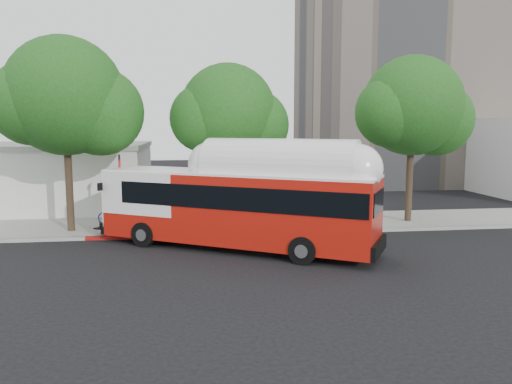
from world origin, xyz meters
TOP-DOWN VIEW (x-y plane):
  - ground at (0.00, 0.00)m, footprint 120.00×120.00m
  - sidewalk at (0.00, 6.50)m, footprint 60.00×5.00m
  - curb_strip at (0.00, 3.90)m, footprint 60.00×0.30m
  - red_curb_segment at (-3.00, 3.90)m, footprint 10.00×0.32m
  - street_tree_left at (-8.53, 5.56)m, footprint 6.67×5.80m
  - street_tree_mid at (-0.59, 6.06)m, footprint 5.75×5.00m
  - street_tree_right at (9.44, 5.86)m, footprint 6.21×5.40m
  - low_commercial_bldg at (-14.00, 14.00)m, footprint 16.20×10.20m
  - transit_bus at (-0.98, 1.18)m, footprint 12.55×8.65m
  - signal_pole at (-6.40, 4.61)m, footprint 0.11×0.38m

SIDE VIEW (x-z plane):
  - ground at x=0.00m, z-range 0.00..0.00m
  - sidewalk at x=0.00m, z-range 0.00..0.15m
  - curb_strip at x=0.00m, z-range 0.00..0.15m
  - red_curb_segment at x=-3.00m, z-range 0.00..0.16m
  - transit_bus at x=-0.98m, z-range -0.13..3.78m
  - signal_pole at x=-6.40m, z-range 0.05..4.07m
  - low_commercial_bldg at x=-14.00m, z-range 0.03..4.28m
  - street_tree_mid at x=-0.59m, z-range 1.60..10.22m
  - street_tree_right at x=9.44m, z-range 1.67..10.85m
  - street_tree_left at x=-8.53m, z-range 1.73..11.47m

